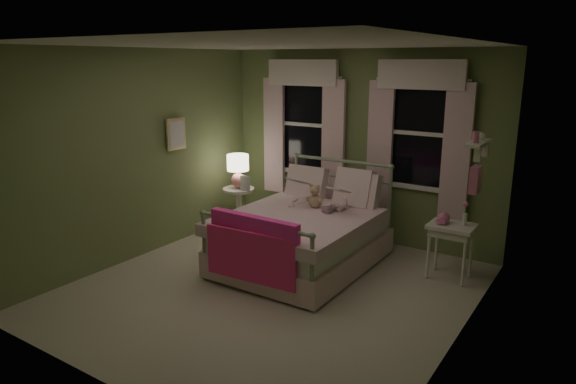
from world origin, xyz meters
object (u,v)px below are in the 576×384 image
Objects in this scene: bed at (304,236)px; child_right at (341,189)px; nightstand_left at (239,204)px; nightstand_right at (451,233)px; table_lamp at (238,168)px; teddy_bear at (315,198)px; child_left at (303,183)px.

child_right reaches higher than bed.
nightstand_left is at bearing 158.39° from bed.
bed is at bearing -21.61° from nightstand_left.
nightstand_left is 1.02× the size of nightstand_right.
nightstand_right is (1.61, 0.58, 0.17)m from bed.
nightstand_left is 1.36× the size of table_lamp.
child_right is 0.34m from teddy_bear.
bed is at bearing -88.85° from teddy_bear.
child_left is at bearing -175.46° from nightstand_right.
nightstand_left and nightstand_right have the same top height.
nightstand_right is at bearing 10.83° from teddy_bear.
table_lamp is 3.10m from nightstand_right.
nightstand_right is at bearing 0.02° from table_lamp.
bed reaches higher than nightstand_right.
child_left reaches higher than table_lamp.
nightstand_right is (3.08, 0.00, 0.13)m from nightstand_left.
child_right reaches higher than teddy_bear.
child_left is 1.07× the size of nightstand_right.
nightstand_right is (1.89, 0.15, -0.36)m from child_left.
child_left is (-0.29, 0.43, 0.54)m from bed.
bed is 0.50m from teddy_bear.
table_lamp reaches higher than nightstand_left.
child_right is at bearing 29.50° from teddy_bear.
bed is 4.24× the size of table_lamp.
bed is 1.58m from nightstand_left.
child_right is 1.40× the size of table_lamp.
teddy_bear is 1.50m from table_lamp.
teddy_bear is 0.47× the size of nightstand_left.
table_lamp is 0.75× the size of nightstand_right.
child_left is 1.43× the size of table_lamp.
teddy_bear reaches higher than nightstand_right.
child_right is 1.82m from nightstand_left.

